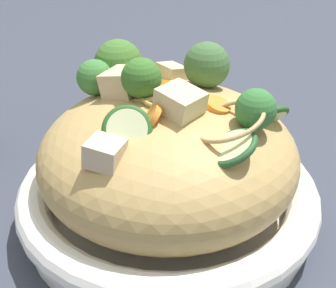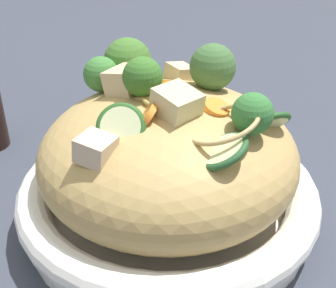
% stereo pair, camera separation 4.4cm
% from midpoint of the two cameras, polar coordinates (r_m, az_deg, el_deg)
% --- Properties ---
extents(ground_plane, '(3.00, 3.00, 0.00)m').
position_cam_midpoint_polar(ground_plane, '(0.49, -2.60, -8.95)').
color(ground_plane, '#363B48').
extents(serving_bowl, '(0.30, 0.30, 0.05)m').
position_cam_midpoint_polar(serving_bowl, '(0.47, -2.67, -6.56)').
color(serving_bowl, white).
rests_on(serving_bowl, ground_plane).
extents(noodle_heap, '(0.25, 0.25, 0.13)m').
position_cam_midpoint_polar(noodle_heap, '(0.45, -2.82, -1.37)').
color(noodle_heap, tan).
rests_on(noodle_heap, serving_bowl).
extents(broccoli_florets, '(0.17, 0.19, 0.07)m').
position_cam_midpoint_polar(broccoli_florets, '(0.45, -4.31, 8.63)').
color(broccoli_florets, '#94B56B').
rests_on(broccoli_florets, serving_bowl).
extents(carrot_coins, '(0.09, 0.10, 0.02)m').
position_cam_midpoint_polar(carrot_coins, '(0.42, -3.69, 5.64)').
color(carrot_coins, orange).
rests_on(carrot_coins, serving_bowl).
extents(zucchini_slices, '(0.10, 0.17, 0.05)m').
position_cam_midpoint_polar(zucchini_slices, '(0.38, 1.54, 1.44)').
color(zucchini_slices, beige).
rests_on(zucchini_slices, serving_bowl).
extents(chicken_chunks, '(0.19, 0.11, 0.05)m').
position_cam_midpoint_polar(chicken_chunks, '(0.42, -5.62, 5.50)').
color(chicken_chunks, beige).
rests_on(chicken_chunks, serving_bowl).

